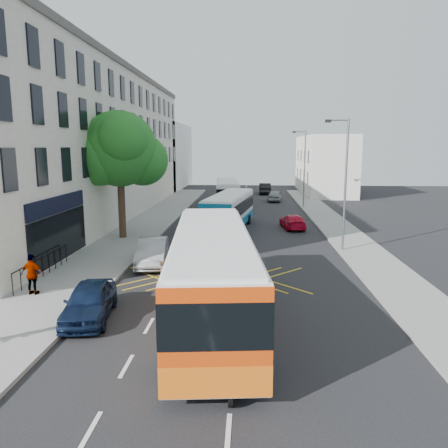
# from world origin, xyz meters

# --- Properties ---
(ground) EXTENTS (120.00, 120.00, 0.00)m
(ground) POSITION_xyz_m (0.00, 0.00, 0.00)
(ground) COLOR black
(ground) RESTS_ON ground
(pavement_left) EXTENTS (5.00, 70.00, 0.15)m
(pavement_left) POSITION_xyz_m (-8.50, 15.00, 0.07)
(pavement_left) COLOR gray
(pavement_left) RESTS_ON ground
(pavement_right) EXTENTS (3.00, 70.00, 0.15)m
(pavement_right) POSITION_xyz_m (7.50, 15.00, 0.07)
(pavement_right) COLOR gray
(pavement_right) RESTS_ON ground
(terrace_main) EXTENTS (8.30, 45.00, 13.50)m
(terrace_main) POSITION_xyz_m (-14.00, 24.49, 6.76)
(terrace_main) COLOR beige
(terrace_main) RESTS_ON ground
(terrace_far) EXTENTS (8.00, 20.00, 10.00)m
(terrace_far) POSITION_xyz_m (-14.00, 55.00, 5.00)
(terrace_far) COLOR silver
(terrace_far) RESTS_ON ground
(building_right) EXTENTS (6.00, 18.00, 8.00)m
(building_right) POSITION_xyz_m (11.00, 48.00, 4.00)
(building_right) COLOR silver
(building_right) RESTS_ON ground
(street_tree) EXTENTS (6.30, 5.70, 8.80)m
(street_tree) POSITION_xyz_m (-8.51, 14.97, 6.29)
(street_tree) COLOR #382619
(street_tree) RESTS_ON pavement_left
(lamp_near) EXTENTS (1.45, 0.15, 8.00)m
(lamp_near) POSITION_xyz_m (6.20, 12.00, 4.62)
(lamp_near) COLOR slate
(lamp_near) RESTS_ON pavement_right
(lamp_far) EXTENTS (1.45, 0.15, 8.00)m
(lamp_far) POSITION_xyz_m (6.20, 32.00, 4.62)
(lamp_far) COLOR slate
(lamp_far) RESTS_ON pavement_right
(railings) EXTENTS (0.08, 5.60, 1.14)m
(railings) POSITION_xyz_m (-9.70, 5.30, 0.72)
(railings) COLOR black
(railings) RESTS_ON pavement_left
(bus_near) EXTENTS (3.98, 12.38, 3.42)m
(bus_near) POSITION_xyz_m (-0.93, 0.80, 1.80)
(bus_near) COLOR silver
(bus_near) RESTS_ON ground
(bus_mid) EXTENTS (3.85, 10.33, 2.83)m
(bus_mid) POSITION_xyz_m (-1.11, 19.10, 1.49)
(bus_mid) COLOR silver
(bus_mid) RESTS_ON ground
(bus_far) EXTENTS (3.09, 10.32, 2.86)m
(bus_far) POSITION_xyz_m (-1.94, 32.58, 1.51)
(bus_far) COLOR silver
(bus_far) RESTS_ON ground
(motorbike) EXTENTS (0.68, 2.11, 1.87)m
(motorbike) POSITION_xyz_m (-0.08, -4.14, 0.88)
(motorbike) COLOR black
(motorbike) RESTS_ON ground
(parked_car_blue) EXTENTS (2.20, 4.28, 1.39)m
(parked_car_blue) POSITION_xyz_m (-5.60, 0.55, 0.70)
(parked_car_blue) COLOR #0D1934
(parked_car_blue) RESTS_ON ground
(parked_car_silver) EXTENTS (2.11, 4.63, 1.47)m
(parked_car_silver) POSITION_xyz_m (-4.90, 8.34, 0.74)
(parked_car_silver) COLOR #9A9CA2
(parked_car_silver) RESTS_ON ground
(red_hatchback) EXTENTS (2.03, 4.11, 1.15)m
(red_hatchback) POSITION_xyz_m (3.96, 19.82, 0.57)
(red_hatchback) COLOR red
(red_hatchback) RESTS_ON ground
(distant_car_grey) EXTENTS (2.22, 4.42, 1.20)m
(distant_car_grey) POSITION_xyz_m (-1.35, 42.70, 0.60)
(distant_car_grey) COLOR #3B3E43
(distant_car_grey) RESTS_ON ground
(distant_car_silver) EXTENTS (2.02, 4.08, 1.34)m
(distant_car_silver) POSITION_xyz_m (3.57, 37.60, 0.67)
(distant_car_silver) COLOR #939699
(distant_car_silver) RESTS_ON ground
(distant_car_dark) EXTENTS (1.63, 4.59, 1.51)m
(distant_car_dark) POSITION_xyz_m (2.65, 46.17, 0.75)
(distant_car_dark) COLOR black
(distant_car_dark) RESTS_ON ground
(pedestrian_far) EXTENTS (1.08, 0.54, 1.78)m
(pedestrian_far) POSITION_xyz_m (-8.91, 2.75, 1.04)
(pedestrian_far) COLOR gray
(pedestrian_far) RESTS_ON pavement_left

